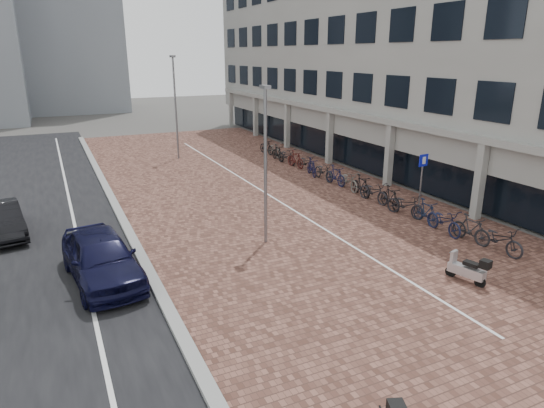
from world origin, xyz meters
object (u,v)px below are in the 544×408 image
at_px(parking_sign, 422,173).
at_px(car_navy, 101,257).
at_px(car_dark, 2,220).
at_px(scooter_front, 467,268).

bearing_deg(parking_sign, car_navy, 177.40).
relative_size(car_dark, parking_sign, 1.53).
bearing_deg(car_dark, car_navy, -71.00).
bearing_deg(scooter_front, car_dark, 125.81).
height_order(car_navy, car_dark, car_navy).
distance_m(car_navy, scooter_front, 11.43).
xyz_separation_m(car_dark, scooter_front, (13.38, -10.70, -0.18)).
relative_size(car_navy, scooter_front, 3.45).
xyz_separation_m(scooter_front, parking_sign, (3.71, 6.29, 1.29)).
relative_size(car_navy, parking_sign, 1.82).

